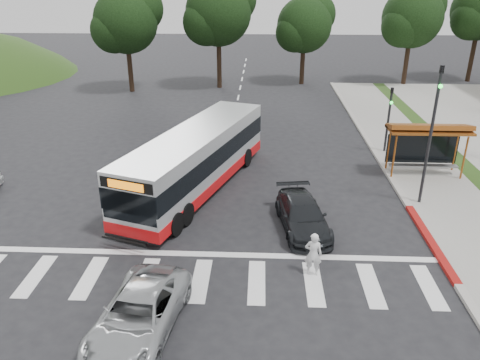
# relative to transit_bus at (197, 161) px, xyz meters

# --- Properties ---
(ground) EXTENTS (140.00, 140.00, 0.00)m
(ground) POSITION_rel_transit_bus_xyz_m (1.11, -2.75, -1.52)
(ground) COLOR black
(ground) RESTS_ON ground
(sidewalk_east) EXTENTS (4.00, 40.00, 0.12)m
(sidewalk_east) POSITION_rel_transit_bus_xyz_m (12.11, 5.25, -1.46)
(sidewalk_east) COLOR gray
(sidewalk_east) RESTS_ON ground
(curb_east) EXTENTS (0.30, 40.00, 0.15)m
(curb_east) POSITION_rel_transit_bus_xyz_m (10.11, 5.25, -1.45)
(curb_east) COLOR #9E9991
(curb_east) RESTS_ON ground
(curb_east_red) EXTENTS (0.32, 6.00, 0.15)m
(curb_east_red) POSITION_rel_transit_bus_xyz_m (10.11, -4.75, -1.44)
(curb_east_red) COLOR maroon
(curb_east_red) RESTS_ON ground
(crosswalk_ladder) EXTENTS (18.00, 2.60, 0.01)m
(crosswalk_ladder) POSITION_rel_transit_bus_xyz_m (1.11, -7.75, -1.51)
(crosswalk_ladder) COLOR silver
(crosswalk_ladder) RESTS_ON ground
(bus_shelter) EXTENTS (4.20, 1.60, 2.86)m
(bus_shelter) POSITION_rel_transit_bus_xyz_m (11.91, 2.36, 0.83)
(bus_shelter) COLOR #914918
(bus_shelter) RESTS_ON sidewalk_east
(traffic_signal_ne_tall) EXTENTS (0.18, 0.37, 6.50)m
(traffic_signal_ne_tall) POSITION_rel_transit_bus_xyz_m (10.71, -1.25, 2.36)
(traffic_signal_ne_tall) COLOR black
(traffic_signal_ne_tall) RESTS_ON ground
(traffic_signal_ne_short) EXTENTS (0.18, 0.37, 4.00)m
(traffic_signal_ne_short) POSITION_rel_transit_bus_xyz_m (10.71, 5.74, 0.96)
(traffic_signal_ne_short) COLOR black
(traffic_signal_ne_short) RESTS_ON ground
(tree_ne_a) EXTENTS (6.16, 5.74, 9.30)m
(tree_ne_a) POSITION_rel_transit_bus_xyz_m (17.18, 25.32, 4.87)
(tree_ne_a) COLOR black
(tree_ne_a) RESTS_ON parking_lot
(tree_north_a) EXTENTS (6.60, 6.15, 10.17)m
(tree_north_a) POSITION_rel_transit_bus_xyz_m (-0.81, 23.32, 5.40)
(tree_north_a) COLOR black
(tree_north_a) RESTS_ON ground
(tree_north_b) EXTENTS (5.72, 5.33, 8.43)m
(tree_north_b) POSITION_rel_transit_bus_xyz_m (7.18, 25.31, 4.14)
(tree_north_b) COLOR black
(tree_north_b) RESTS_ON ground
(tree_north_c) EXTENTS (6.16, 5.74, 9.30)m
(tree_north_c) POSITION_rel_transit_bus_xyz_m (-8.82, 21.32, 4.77)
(tree_north_c) COLOR black
(tree_north_c) RESTS_ON ground
(transit_bus) EXTENTS (6.23, 11.97, 3.04)m
(transit_bus) POSITION_rel_transit_bus_xyz_m (0.00, 0.00, 0.00)
(transit_bus) COLOR #BABDC0
(transit_bus) RESTS_ON ground
(pedestrian) EXTENTS (0.67, 0.50, 1.69)m
(pedestrian) POSITION_rel_transit_bus_xyz_m (5.10, -7.16, -0.68)
(pedestrian) COLOR silver
(pedestrian) RESTS_ON ground
(dark_sedan) EXTENTS (2.45, 4.67, 1.29)m
(dark_sedan) POSITION_rel_transit_bus_xyz_m (4.98, -3.86, -0.88)
(dark_sedan) COLOR black
(dark_sedan) RESTS_ON ground
(silver_suv_south) EXTENTS (2.79, 4.97, 1.31)m
(silver_suv_south) POSITION_rel_transit_bus_xyz_m (-0.41, -10.43, -0.86)
(silver_suv_south) COLOR #AAADB0
(silver_suv_south) RESTS_ON ground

